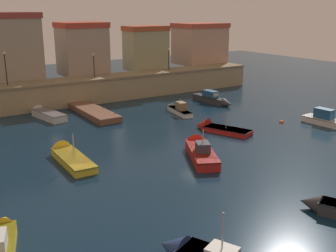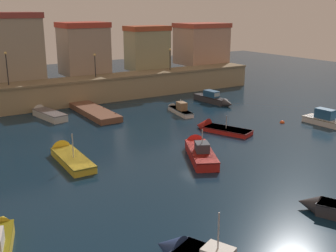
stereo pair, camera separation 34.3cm
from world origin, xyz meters
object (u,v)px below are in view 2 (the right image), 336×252
moored_boat_2 (67,155)px  moored_boat_11 (46,113)px  moored_boat_1 (178,109)px  mooring_buoy_0 (282,123)px  moored_boat_5 (335,123)px  quay_lamp_2 (170,55)px  moored_boat_6 (199,150)px  moored_boat_7 (216,128)px  quay_lamp_0 (6,63)px  quay_lamp_1 (95,61)px  moored_boat_9 (214,99)px

moored_boat_2 → moored_boat_11: (2.55, 14.47, 0.10)m
moored_boat_1 → mooring_buoy_0: size_ratio=11.46×
moored_boat_2 → moored_boat_5: bearing=-101.0°
quay_lamp_2 → moored_boat_6: 27.78m
moored_boat_7 → moored_boat_2: bearing=67.1°
quay_lamp_2 → moored_boat_11: 20.89m
moored_boat_6 → mooring_buoy_0: (13.59, 3.33, -0.47)m
moored_boat_5 → moored_boat_11: 31.42m
quay_lamp_0 → quay_lamp_1: 10.91m
moored_boat_9 → mooring_buoy_0: size_ratio=12.95×
moored_boat_9 → moored_boat_11: (-20.46, 4.78, -0.12)m
moored_boat_1 → moored_boat_9: (6.73, 1.62, 0.12)m
quay_lamp_2 → moored_boat_2: size_ratio=0.42×
quay_lamp_2 → moored_boat_5: 25.75m
mooring_buoy_0 → quay_lamp_1: bearing=120.7°
moored_boat_6 → moored_boat_7: (5.72, 4.88, -0.23)m
moored_boat_7 → mooring_buoy_0: bearing=-123.5°
moored_boat_6 → moored_boat_7: bearing=-23.1°
moored_boat_1 → moored_boat_7: moored_boat_1 is taller
moored_boat_9 → mooring_buoy_0: bearing=-3.4°
moored_boat_5 → mooring_buoy_0: size_ratio=12.32×
mooring_buoy_0 → moored_boat_2: bearing=175.7°
quay_lamp_2 → moored_boat_5: quay_lamp_2 is taller
quay_lamp_2 → moored_boat_6: size_ratio=0.43×
moored_boat_5 → mooring_buoy_0: (-3.39, 4.05, -0.48)m
moored_boat_9 → moored_boat_11: moored_boat_9 is taller
moored_boat_6 → moored_boat_11: (-7.04, 19.54, -0.05)m
quay_lamp_0 → moored_boat_7: quay_lamp_0 is taller
moored_boat_7 → moored_boat_11: bearing=18.8°
moored_boat_9 → moored_boat_11: size_ratio=1.01×
moored_boat_2 → moored_boat_9: (23.01, 9.69, 0.22)m
moored_boat_7 → mooring_buoy_0: (7.87, -1.56, -0.24)m
quay_lamp_2 → moored_boat_5: bearing=-80.3°
moored_boat_2 → quay_lamp_1: bearing=-28.0°
moored_boat_7 → moored_boat_9: (7.70, 9.87, 0.30)m
quay_lamp_0 → moored_boat_9: quay_lamp_0 is taller
moored_boat_5 → moored_boat_7: 12.58m
quay_lamp_1 → moored_boat_9: 16.18m
moored_boat_11 → quay_lamp_0: bearing=19.7°
quay_lamp_1 → moored_boat_11: bearing=-150.3°
moored_boat_7 → moored_boat_11: (-12.76, 14.65, 0.18)m
quay_lamp_1 → moored_boat_2: (-10.76, -19.15, -4.93)m
moored_boat_7 → mooring_buoy_0: 8.02m
quay_lamp_2 → mooring_buoy_0: 21.57m
quay_lamp_1 → moored_boat_1: size_ratio=0.50×
moored_boat_11 → moored_boat_6: bearing=-170.4°
moored_boat_5 → moored_boat_9: 15.88m
moored_boat_2 → moored_boat_11: size_ratio=1.08×
quay_lamp_2 → moored_boat_2: 29.82m
quay_lamp_2 → moored_boat_9: quay_lamp_2 is taller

